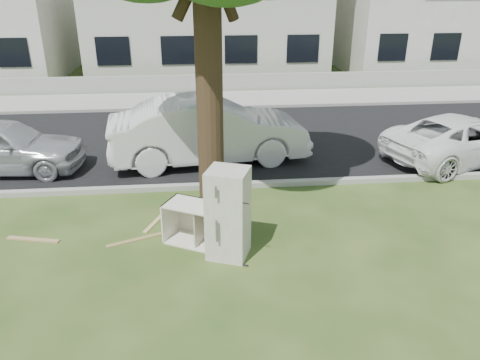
{
  "coord_description": "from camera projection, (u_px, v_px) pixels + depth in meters",
  "views": [
    {
      "loc": [
        -0.67,
        -7.45,
        4.51
      ],
      "look_at": [
        0.1,
        0.6,
        0.99
      ],
      "focal_mm": 35.0,
      "sensor_mm": 36.0,
      "label": 1
    }
  ],
  "objects": [
    {
      "name": "plank_c",
      "position": [
        154.0,
        223.0,
        9.29
      ],
      "size": [
        0.38,
        0.74,
        0.02
      ],
      "primitive_type": "cube",
      "rotation": [
        0.0,
        0.0,
        1.17
      ],
      "color": "tan",
      "rests_on": "ground"
    },
    {
      "name": "low_wall",
      "position": [
        211.0,
        83.0,
        20.02
      ],
      "size": [
        120.0,
        0.15,
        0.7
      ],
      "primitive_type": "cube",
      "color": "gray",
      "rests_on": "ground"
    },
    {
      "name": "road",
      "position": [
        220.0,
        139.0,
        14.13
      ],
      "size": [
        120.0,
        7.0,
        0.01
      ],
      "primitive_type": "cube",
      "color": "black",
      "rests_on": "ground"
    },
    {
      "name": "kerb_far",
      "position": [
        214.0,
        109.0,
        17.37
      ],
      "size": [
        120.0,
        0.18,
        0.12
      ],
      "primitive_type": "cube",
      "color": "gray",
      "rests_on": "ground"
    },
    {
      "name": "car_left",
      "position": [
        2.0,
        146.0,
        11.55
      ],
      "size": [
        4.06,
        1.89,
        1.35
      ],
      "primitive_type": "imported",
      "rotation": [
        0.0,
        0.0,
        1.49
      ],
      "color": "#A8A9AF",
      "rests_on": "ground"
    },
    {
      "name": "kerb_near",
      "position": [
        228.0,
        188.0,
        10.89
      ],
      "size": [
        120.0,
        0.18,
        0.12
      ],
      "primitive_type": "cube",
      "color": "gray",
      "rests_on": "ground"
    },
    {
      "name": "ground",
      "position": [
        238.0,
        242.0,
        8.66
      ],
      "size": [
        120.0,
        120.0,
        0.0
      ],
      "primitive_type": "plane",
      "color": "#263F16"
    },
    {
      "name": "plank_a",
      "position": [
        137.0,
        239.0,
        8.72
      ],
      "size": [
        1.11,
        0.52,
        0.02
      ],
      "primitive_type": "cube",
      "rotation": [
        0.0,
        0.0,
        0.38
      ],
      "color": "olive",
      "rests_on": "ground"
    },
    {
      "name": "cabinet",
      "position": [
        193.0,
        223.0,
        8.54
      ],
      "size": [
        1.15,
        0.99,
        0.76
      ],
      "primitive_type": "cube",
      "rotation": [
        0.0,
        0.0,
        -0.49
      ],
      "color": "beige",
      "rests_on": "ground"
    },
    {
      "name": "plank_b",
      "position": [
        33.0,
        239.0,
        8.72
      ],
      "size": [
        1.02,
        0.34,
        0.03
      ],
      "primitive_type": "cube",
      "rotation": [
        0.0,
        0.0,
        -0.24
      ],
      "color": "#A68157",
      "rests_on": "ground"
    },
    {
      "name": "townhouse_right",
      "position": [
        436.0,
        0.0,
        24.31
      ],
      "size": [
        10.2,
        8.16,
        6.84
      ],
      "color": "silver",
      "rests_on": "ground"
    },
    {
      "name": "car_right",
      "position": [
        463.0,
        139.0,
        12.3
      ],
      "size": [
        4.78,
        3.34,
        1.21
      ],
      "primitive_type": "imported",
      "rotation": [
        0.0,
        0.0,
        1.91
      ],
      "color": "white",
      "rests_on": "ground"
    },
    {
      "name": "car_center",
      "position": [
        209.0,
        130.0,
        12.15
      ],
      "size": [
        5.3,
        2.39,
        1.69
      ],
      "primitive_type": "imported",
      "rotation": [
        0.0,
        0.0,
        1.69
      ],
      "color": "silver",
      "rests_on": "ground"
    },
    {
      "name": "sidewalk",
      "position": [
        213.0,
        100.0,
        18.7
      ],
      "size": [
        120.0,
        2.8,
        0.01
      ],
      "primitive_type": "cube",
      "color": "gray",
      "rests_on": "ground"
    },
    {
      "name": "fridge",
      "position": [
        228.0,
        214.0,
        7.96
      ],
      "size": [
        0.84,
        0.81,
        1.61
      ],
      "primitive_type": "cube",
      "rotation": [
        0.0,
        0.0,
        -0.36
      ],
      "color": "#BBB8A9",
      "rests_on": "ground"
    }
  ]
}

